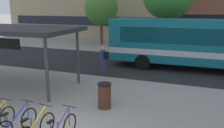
{
  "coord_description": "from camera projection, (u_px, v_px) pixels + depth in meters",
  "views": [
    {
      "loc": [
        4.11,
        -5.77,
        3.96
      ],
      "look_at": [
        0.17,
        4.45,
        1.36
      ],
      "focal_mm": 38.76,
      "sensor_mm": 36.0,
      "label": 1
    }
  ],
  "objects": [
    {
      "name": "bus_lane_asphalt",
      "position": [
        140.0,
        65.0,
        16.94
      ],
      "size": [
        80.0,
        7.2,
        0.01
      ],
      "primitive_type": "cube",
      "color": "#232326",
      "rests_on": "ground"
    },
    {
      "name": "city_bus",
      "position": [
        207.0,
        43.0,
        15.04
      ],
      "size": [
        12.07,
        2.79,
        3.2
      ],
      "rotation": [
        0.0,
        0.0,
        0.02
      ],
      "color": "#0F6070",
      "rests_on": "ground"
    },
    {
      "name": "parked_bicycle_blue_3",
      "position": [
        17.0,
        124.0,
        7.57
      ],
      "size": [
        0.52,
        1.72,
        0.99
      ],
      "rotation": [
        0.0,
        0.0,
        1.49
      ],
      "color": "black",
      "rests_on": "ground"
    },
    {
      "name": "transit_shelter",
      "position": [
        5.0,
        30.0,
        11.97
      ],
      "size": [
        7.34,
        3.79,
        2.99
      ],
      "rotation": [
        0.0,
        0.0,
        0.03
      ],
      "color": "#38383D",
      "rests_on": "ground"
    },
    {
      "name": "commuter_black_pack_2",
      "position": [
        103.0,
        59.0,
        14.27
      ],
      "size": [
        0.59,
        0.46,
        1.69
      ],
      "rotation": [
        0.0,
        0.0,
        2.81
      ],
      "color": "#2D3851",
      "rests_on": "ground"
    },
    {
      "name": "trash_bin",
      "position": [
        105.0,
        95.0,
        9.62
      ],
      "size": [
        0.55,
        0.55,
        1.03
      ],
      "color": "#4C2819",
      "rests_on": "ground"
    },
    {
      "name": "street_tree_0",
      "position": [
        101.0,
        8.0,
        25.68
      ],
      "size": [
        3.51,
        3.51,
        5.58
      ],
      "color": "brown",
      "rests_on": "ground"
    }
  ]
}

